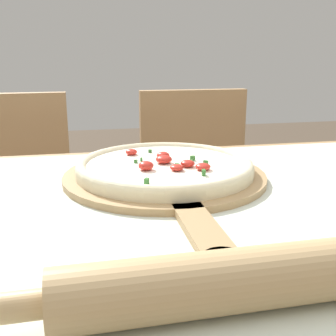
# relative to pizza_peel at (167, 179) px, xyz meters

# --- Properties ---
(dining_table) EXTENTS (1.32, 0.81, 0.78)m
(dining_table) POSITION_rel_pizza_peel_xyz_m (-0.05, -0.12, -0.13)
(dining_table) COLOR #A87F51
(dining_table) RESTS_ON ground_plane
(towel_cloth) EXTENTS (1.24, 0.73, 0.00)m
(towel_cloth) POSITION_rel_pizza_peel_xyz_m (-0.05, -0.12, -0.01)
(towel_cloth) COLOR silver
(towel_cloth) RESTS_ON dining_table
(pizza_peel) EXTENTS (0.38, 0.55, 0.01)m
(pizza_peel) POSITION_rel_pizza_peel_xyz_m (0.00, 0.00, 0.00)
(pizza_peel) COLOR tan
(pizza_peel) RESTS_ON towel_cloth
(pizza) EXTENTS (0.33, 0.33, 0.03)m
(pizza) POSITION_rel_pizza_peel_xyz_m (0.00, 0.02, 0.02)
(pizza) COLOR beige
(pizza) RESTS_ON pizza_peel
(rolling_pin) EXTENTS (0.43, 0.06, 0.06)m
(rolling_pin) POSITION_rel_pizza_peel_xyz_m (-0.02, -0.40, 0.02)
(rolling_pin) COLOR tan
(rolling_pin) RESTS_ON towel_cloth
(chair_left) EXTENTS (0.41, 0.41, 0.88)m
(chair_left) POSITION_rel_pizza_peel_xyz_m (-0.38, 0.62, -0.28)
(chair_left) COLOR tan
(chair_left) RESTS_ON ground_plane
(chair_right) EXTENTS (0.41, 0.41, 0.88)m
(chair_right) POSITION_rel_pizza_peel_xyz_m (0.24, 0.62, -0.28)
(chair_right) COLOR tan
(chair_right) RESTS_ON ground_plane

